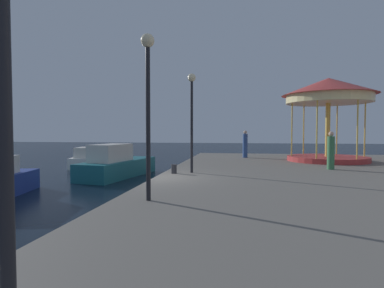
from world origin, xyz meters
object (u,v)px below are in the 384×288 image
Objects in this scene: bollard_north at (174,169)px; person_far_corner at (331,152)px; motorboat_teal at (117,165)px; motorboat_white at (91,159)px; person_mid_promenade at (245,145)px; lamp_post_mid_promenade at (148,87)px; carousel at (328,99)px; lamp_post_far_end at (192,105)px.

bollard_north is 0.22× the size of person_far_corner.
bollard_north is (4.22, -3.79, 0.29)m from motorboat_teal.
motorboat_white is 12.74× the size of bollard_north.
person_far_corner is at bearing -57.67° from person_mid_promenade.
lamp_post_mid_promenade reaches higher than person_mid_promenade.
carousel is 5.41m from person_far_corner.
lamp_post_far_end is 7.17m from person_far_corner.
bollard_north is 7.69m from person_far_corner.
lamp_post_mid_promenade is at bearing -57.84° from motorboat_white.
person_mid_promenade is (2.73, 14.25, -2.09)m from lamp_post_mid_promenade.
person_far_corner is (-1.01, -4.42, -2.96)m from carousel.
bollard_north is (-0.46, 5.32, -2.79)m from lamp_post_mid_promenade.
carousel reaches higher than person_far_corner.
motorboat_teal is at bearing -165.44° from carousel.
lamp_post_far_end is 2.30× the size of person_mid_promenade.
person_far_corner is (6.47, 2.25, -2.13)m from lamp_post_far_end.
motorboat_teal is 3.34× the size of person_far_corner.
motorboat_white is at bearing 159.03° from person_far_corner.
motorboat_white is 1.16× the size of lamp_post_far_end.
motorboat_white is 11.85m from bollard_north.
carousel reaches higher than bollard_north.
lamp_post_mid_promenade reaches higher than motorboat_teal.
carousel reaches higher than lamp_post_mid_promenade.
lamp_post_mid_promenade is 6.03m from bollard_north.
carousel reaches higher than motorboat_teal.
motorboat_teal is 6.77m from lamp_post_far_end.
person_far_corner is at bearing 19.16° from lamp_post_far_end.
person_far_corner is (6.74, 7.92, -2.12)m from lamp_post_mid_promenade.
lamp_post_mid_promenade is (4.69, -9.12, 3.08)m from motorboat_teal.
person_mid_promenade is at bearing 122.33° from person_far_corner.
person_far_corner is at bearing -5.97° from motorboat_teal.
lamp_post_far_end reaches higher than motorboat_teal.
lamp_post_far_end is (-7.48, -6.67, -0.83)m from carousel.
person_far_corner is (15.44, -5.91, 1.11)m from motorboat_white.
lamp_post_far_end is (4.95, -3.44, 3.08)m from motorboat_teal.
lamp_post_mid_promenade is 1.00× the size of lamp_post_far_end.
lamp_post_far_end is 2.38× the size of person_far_corner.
bollard_north is at bearing -45.96° from motorboat_white.
motorboat_white is 11.50m from person_mid_promenade.
motorboat_teal reaches higher than motorboat_white.
lamp_post_far_end is at bearing -160.84° from person_far_corner.
lamp_post_far_end is 9.16m from person_mid_promenade.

